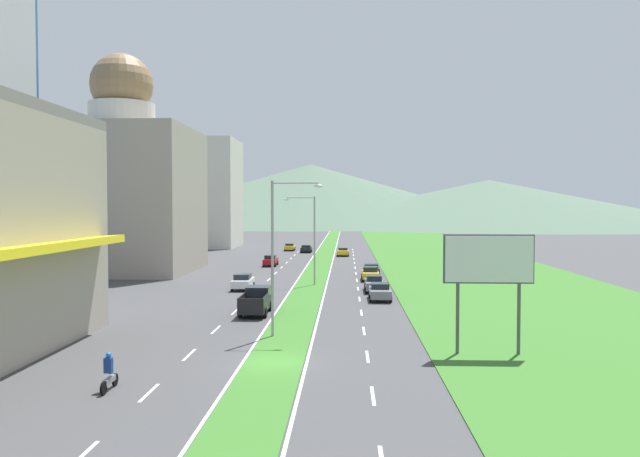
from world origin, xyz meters
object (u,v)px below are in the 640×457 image
object	(u,v)px
billboard_roadside	(489,265)
car_0	(370,274)
street_lamp_near	(278,247)
car_3	(271,260)
street_lamp_mid	(311,234)
car_8	(380,292)
car_4	(371,269)
car_2	(343,252)
motorcycle_rider	(109,375)
car_7	(306,248)
car_5	(243,282)
car_1	(374,283)
pickup_truck_0	(256,301)
car_6	(290,247)

from	to	relation	value
billboard_roadside	car_0	world-z (taller)	billboard_roadside
street_lamp_near	car_3	size ratio (longest dim) A/B	2.27
street_lamp_mid	car_8	bearing A→B (deg)	-56.47
street_lamp_mid	car_4	xyz separation A→B (m)	(6.88, 10.26, -4.82)
billboard_roadside	car_2	world-z (taller)	billboard_roadside
motorcycle_rider	car_4	bearing A→B (deg)	-16.01
street_lamp_near	car_0	xyz separation A→B (m)	(7.18, 31.06, -5.05)
street_lamp_near	car_0	world-z (taller)	street_lamp_near
car_7	motorcycle_rider	bearing A→B (deg)	177.63
street_lamp_near	car_5	distance (m)	24.01
car_1	car_8	size ratio (longest dim) A/B	1.12
car_1	car_8	xyz separation A→B (m)	(0.29, -5.70, -0.03)
motorcycle_rider	pickup_truck_0	bearing A→B (deg)	-10.34
street_lamp_mid	motorcycle_rider	distance (m)	39.51
car_7	motorcycle_rider	world-z (taller)	motorcycle_rider
car_4	motorcycle_rider	distance (m)	50.79
car_3	street_lamp_mid	bearing A→B (deg)	-161.79
car_8	pickup_truck_0	xyz separation A→B (m)	(-10.20, -7.42, 0.20)
car_4	car_6	world-z (taller)	car_6
car_5	street_lamp_near	bearing A→B (deg)	-164.89
billboard_roadside	pickup_truck_0	xyz separation A→B (m)	(-15.28, 13.10, -4.21)
car_0	car_7	bearing A→B (deg)	-166.64
car_7	car_2	bearing A→B (deg)	-139.23
car_6	car_8	bearing A→B (deg)	-167.36
car_3	car_2	bearing A→B (deg)	-29.54
street_lamp_mid	car_5	world-z (taller)	street_lamp_mid
street_lamp_mid	car_3	bearing A→B (deg)	108.21
street_lamp_near	car_0	size ratio (longest dim) A/B	2.45
car_1	car_5	size ratio (longest dim) A/B	1.12
car_8	car_1	bearing A→B (deg)	-177.12
pickup_truck_0	car_0	bearing A→B (deg)	-23.91
car_1	street_lamp_mid	bearing A→B (deg)	-125.33
car_5	car_8	world-z (taller)	car_5
street_lamp_mid	billboard_roadside	world-z (taller)	street_lamp_mid
street_lamp_near	car_7	world-z (taller)	street_lamp_near
street_lamp_mid	car_5	bearing A→B (deg)	-150.26
billboard_roadside	car_7	distance (m)	79.74
car_1	car_8	world-z (taller)	car_1
car_0	motorcycle_rider	size ratio (longest dim) A/B	2.08
car_7	motorcycle_rider	distance (m)	85.85
street_lamp_mid	car_7	world-z (taller)	street_lamp_mid
car_7	car_4	bearing A→B (deg)	-164.19
car_0	car_2	distance (m)	34.94
street_lamp_near	car_2	bearing A→B (deg)	86.65
street_lamp_mid	car_2	bearing A→B (deg)	85.30
billboard_roadside	car_6	size ratio (longest dim) A/B	1.60
car_0	car_1	distance (m)	9.20
street_lamp_near	car_5	size ratio (longest dim) A/B	2.45
street_lamp_mid	motorcycle_rider	bearing A→B (deg)	-100.47
car_2	car_8	bearing A→B (deg)	4.18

